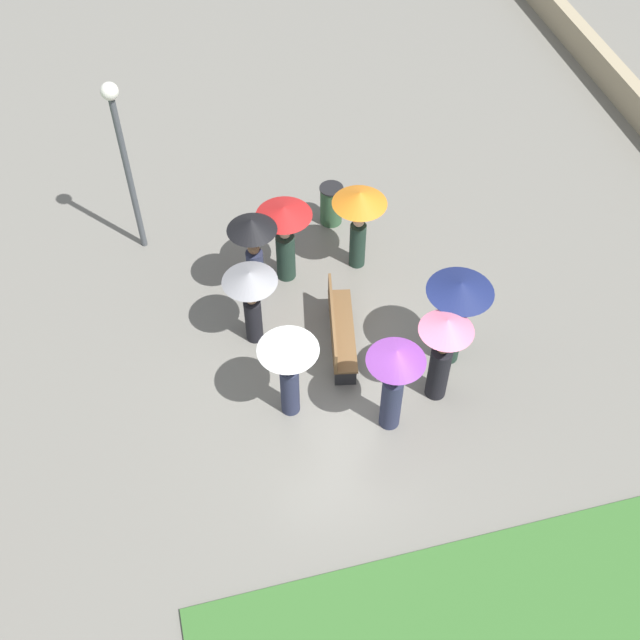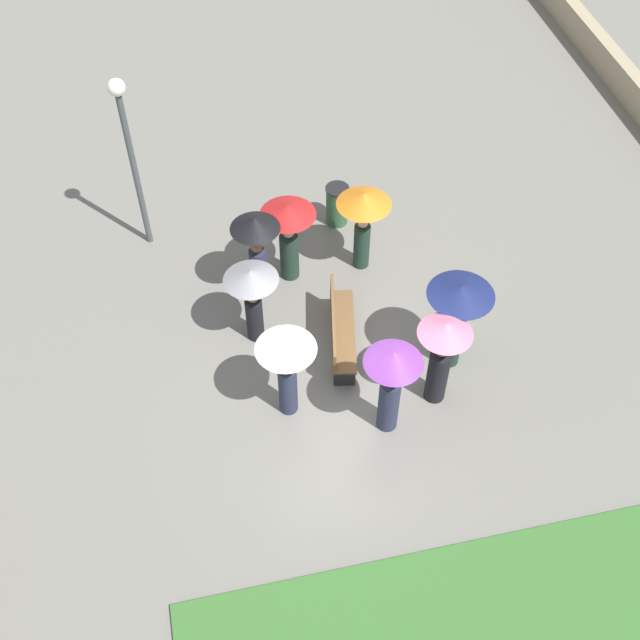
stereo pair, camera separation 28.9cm
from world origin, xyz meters
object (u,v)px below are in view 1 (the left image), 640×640
Objects in this scene: crowd_person_grey at (251,292)px; crowd_person_white at (288,360)px; park_bench at (338,328)px; crowd_person_navy at (457,306)px; crowd_person_red at (285,230)px; crowd_person_black at (253,244)px; crowd_person_pink at (443,346)px; crowd_person_orange at (359,211)px; lamp_post at (122,146)px; trash_bin at (331,205)px; crowd_person_purple at (394,375)px.

crowd_person_white is at bearing -53.10° from crowd_person_grey.
park_bench is 2.19m from crowd_person_navy.
crowd_person_white is 1.09× the size of crowd_person_grey.
crowd_person_red reaches higher than park_bench.
park_bench is at bearing -101.43° from crowd_person_white.
crowd_person_grey is at bearing 152.71° from crowd_person_black.
crowd_person_pink is 1.09× the size of crowd_person_red.
crowd_person_black is at bearing 47.64° from park_bench.
crowd_person_orange is (3.39, 0.46, 0.10)m from crowd_person_pink.
crowd_person_navy is (-2.72, -2.38, 0.16)m from crowd_person_red.
crowd_person_white is (0.29, 2.52, 0.08)m from crowd_person_pink.
park_bench is at bearing -138.25° from lamp_post.
crowd_person_orange is at bearing 58.02° from crowd_person_grey.
trash_bin reaches higher than park_bench.
crowd_person_purple is 1.06× the size of crowd_person_orange.
crowd_person_purple is at bearing -156.13° from park_bench.
crowd_person_grey is 0.97× the size of crowd_person_red.
crowd_person_pink reaches higher than crowd_person_black.
crowd_person_white reaches higher than crowd_person_orange.
crowd_person_navy reaches higher than crowd_person_red.
crowd_person_grey is 0.88× the size of crowd_person_purple.
lamp_post is 1.95× the size of crowd_person_black.
trash_bin is (3.28, -0.73, -0.02)m from park_bench.
crowd_person_orange is 2.12m from crowd_person_black.
crowd_person_pink is at bearing -145.00° from crowd_person_red.
crowd_person_purple is at bearing -168.86° from crowd_person_black.
crowd_person_grey is 1.09m from crowd_person_black.
crowd_person_red is at bearing 84.43° from crowd_person_grey.
lamp_post is 4.17× the size of trash_bin.
trash_bin is 0.47× the size of crowd_person_navy.
crowd_person_pink is 1.00× the size of crowd_person_navy.
crowd_person_white is at bearing 156.98° from trash_bin.
trash_bin is at bearing 78.89° from crowd_person_grey.
crowd_person_grey is (2.00, 2.81, -0.04)m from crowd_person_pink.
crowd_person_grey is at bearing 80.11° from park_bench.
crowd_person_black is at bearing 105.44° from crowd_person_orange.
crowd_person_black is (1.61, 1.18, 0.88)m from park_bench.
crowd_person_black is at bearing 124.23° from crowd_person_red.
crowd_person_navy is 1.81m from crowd_person_purple.
crowd_person_pink is 3.90m from crowd_person_red.
crowd_person_grey is (1.72, 0.29, -0.13)m from crowd_person_white.
crowd_person_grey is at bearing 126.88° from crowd_person_orange.
crowd_person_orange is (1.95, -0.91, 0.90)m from park_bench.
lamp_post is 1.94× the size of crowd_person_purple.
trash_bin is at bearing -1.13° from park_bench.
lamp_post reaches higher than crowd_person_purple.
crowd_person_navy is (-4.03, -1.13, 0.92)m from trash_bin.
lamp_post is at bearing -44.14° from crowd_person_navy.
trash_bin is 5.20m from crowd_person_purple.
crowd_person_white is 0.97× the size of crowd_person_black.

